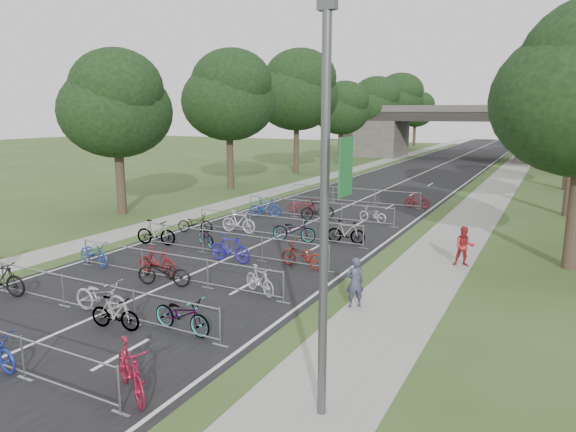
% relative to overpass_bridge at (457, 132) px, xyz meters
% --- Properties ---
extents(road, '(11.00, 140.00, 0.01)m').
position_rel_overpass_bridge_xyz_m(road, '(0.00, -15.00, -3.53)').
color(road, black).
rests_on(road, ground).
extents(sidewalk_right, '(3.00, 140.00, 0.01)m').
position_rel_overpass_bridge_xyz_m(sidewalk_right, '(8.00, -15.00, -3.53)').
color(sidewalk_right, gray).
rests_on(sidewalk_right, ground).
extents(sidewalk_left, '(2.00, 140.00, 0.01)m').
position_rel_overpass_bridge_xyz_m(sidewalk_left, '(-7.50, -15.00, -3.53)').
color(sidewalk_left, gray).
rests_on(sidewalk_left, ground).
extents(lane_markings, '(0.12, 140.00, 0.00)m').
position_rel_overpass_bridge_xyz_m(lane_markings, '(0.00, -15.00, -3.53)').
color(lane_markings, silver).
rests_on(lane_markings, ground).
extents(overpass_bridge, '(31.00, 8.00, 7.05)m').
position_rel_overpass_bridge_xyz_m(overpass_bridge, '(0.00, 0.00, 0.00)').
color(overpass_bridge, '#42403B').
rests_on(overpass_bridge, ground).
extents(lamppost, '(0.61, 0.65, 8.21)m').
position_rel_overpass_bridge_xyz_m(lamppost, '(8.33, -63.00, 0.75)').
color(lamppost, '#4C4C51').
rests_on(lamppost, ground).
extents(tree_left_0, '(6.72, 6.72, 10.25)m').
position_rel_overpass_bridge_xyz_m(tree_left_0, '(-11.39, -49.07, 2.96)').
color(tree_left_0, '#33261C').
rests_on(tree_left_0, ground).
extents(tree_left_1, '(7.56, 7.56, 11.53)m').
position_rel_overpass_bridge_xyz_m(tree_left_1, '(-11.39, -37.07, 3.77)').
color(tree_left_1, '#33261C').
rests_on(tree_left_1, ground).
extents(tree_left_2, '(8.40, 8.40, 12.81)m').
position_rel_overpass_bridge_xyz_m(tree_left_2, '(-11.39, -25.07, 4.58)').
color(tree_left_2, '#33261C').
rests_on(tree_left_2, ground).
extents(tree_right_2, '(6.16, 6.16, 9.39)m').
position_rel_overpass_bridge_xyz_m(tree_right_2, '(13.11, -25.07, 2.41)').
color(tree_right_2, '#33261C').
rests_on(tree_right_2, ground).
extents(tree_left_3, '(6.72, 6.72, 10.25)m').
position_rel_overpass_bridge_xyz_m(tree_left_3, '(-11.39, -13.07, 2.96)').
color(tree_left_3, '#33261C').
rests_on(tree_left_3, ground).
extents(tree_right_3, '(7.17, 7.17, 10.93)m').
position_rel_overpass_bridge_xyz_m(tree_right_3, '(13.11, -13.07, 3.39)').
color(tree_right_3, '#33261C').
rests_on(tree_right_3, ground).
extents(tree_left_4, '(7.56, 7.56, 11.53)m').
position_rel_overpass_bridge_xyz_m(tree_left_4, '(-11.39, -1.07, 3.77)').
color(tree_left_4, '#33261C').
rests_on(tree_left_4, ground).
extents(tree_right_4, '(8.18, 8.18, 12.47)m').
position_rel_overpass_bridge_xyz_m(tree_right_4, '(13.11, -1.07, 4.37)').
color(tree_right_4, '#33261C').
rests_on(tree_right_4, ground).
extents(tree_left_5, '(8.40, 8.40, 12.81)m').
position_rel_overpass_bridge_xyz_m(tree_left_5, '(-11.39, 10.93, 4.58)').
color(tree_left_5, '#33261C').
rests_on(tree_left_5, ground).
extents(tree_right_5, '(6.16, 6.16, 9.39)m').
position_rel_overpass_bridge_xyz_m(tree_right_5, '(13.11, 10.93, 2.41)').
color(tree_right_5, '#33261C').
rests_on(tree_right_5, ground).
extents(tree_left_6, '(6.72, 6.72, 10.25)m').
position_rel_overpass_bridge_xyz_m(tree_left_6, '(-11.39, 22.93, 2.96)').
color(tree_left_6, '#33261C').
rests_on(tree_left_6, ground).
extents(tree_right_6, '(7.17, 7.17, 10.93)m').
position_rel_overpass_bridge_xyz_m(tree_right_6, '(13.11, 22.93, 3.39)').
color(tree_right_6, '#33261C').
rests_on(tree_right_6, ground).
extents(barrier_row_1, '(9.70, 0.08, 1.10)m').
position_rel_overpass_bridge_xyz_m(barrier_row_1, '(0.00, -61.40, -2.99)').
color(barrier_row_1, '#94969B').
rests_on(barrier_row_1, ground).
extents(barrier_row_2, '(9.70, 0.08, 1.10)m').
position_rel_overpass_bridge_xyz_m(barrier_row_2, '(0.00, -57.80, -2.99)').
color(barrier_row_2, '#94969B').
rests_on(barrier_row_2, ground).
extents(barrier_row_3, '(9.70, 0.08, 1.10)m').
position_rel_overpass_bridge_xyz_m(barrier_row_3, '(0.00, -54.00, -2.99)').
color(barrier_row_3, '#94969B').
rests_on(barrier_row_3, ground).
extents(barrier_row_4, '(9.70, 0.08, 1.10)m').
position_rel_overpass_bridge_xyz_m(barrier_row_4, '(0.00, -50.00, -2.99)').
color(barrier_row_4, '#94969B').
rests_on(barrier_row_4, ground).
extents(barrier_row_5, '(9.70, 0.08, 1.10)m').
position_rel_overpass_bridge_xyz_m(barrier_row_5, '(0.00, -45.00, -2.99)').
color(barrier_row_5, '#94969B').
rests_on(barrier_row_5, ground).
extents(barrier_row_6, '(9.70, 0.08, 1.10)m').
position_rel_overpass_bridge_xyz_m(barrier_row_6, '(0.00, -39.00, -2.99)').
color(barrier_row_6, '#94969B').
rests_on(barrier_row_6, ground).
extents(bike_3, '(2.10, 1.59, 1.26)m').
position_rel_overpass_bridge_xyz_m(bike_3, '(4.30, -64.37, -2.90)').
color(bike_3, maroon).
rests_on(bike_3, ground).
extents(bike_4, '(2.11, 1.01, 1.22)m').
position_rel_overpass_bridge_xyz_m(bike_4, '(-4.30, -61.72, -2.92)').
color(bike_4, black).
rests_on(bike_4, ground).
extents(bike_5, '(2.15, 0.77, 1.12)m').
position_rel_overpass_bridge_xyz_m(bike_5, '(0.02, -61.27, -2.97)').
color(bike_5, '#A5A5AD').
rests_on(bike_5, ground).
extents(bike_6, '(1.69, 0.70, 0.98)m').
position_rel_overpass_bridge_xyz_m(bike_6, '(1.29, -61.92, -3.04)').
color(bike_6, '#94969B').
rests_on(bike_6, ground).
extents(bike_7, '(2.09, 0.86, 1.07)m').
position_rel_overpass_bridge_xyz_m(bike_7, '(3.14, -61.18, -3.00)').
color(bike_7, '#94969B').
rests_on(bike_7, ground).
extents(bike_8, '(2.01, 1.00, 1.01)m').
position_rel_overpass_bridge_xyz_m(bike_8, '(-4.30, -57.66, -3.03)').
color(bike_8, '#1C3E9C').
rests_on(bike_8, ground).
extents(bike_9, '(1.81, 0.56, 1.08)m').
position_rel_overpass_bridge_xyz_m(bike_9, '(-1.14, -57.42, -2.99)').
color(bike_9, maroon).
rests_on(bike_9, ground).
extents(bike_10, '(2.16, 1.21, 1.07)m').
position_rel_overpass_bridge_xyz_m(bike_10, '(-0.03, -58.33, -3.00)').
color(bike_10, black).
rests_on(bike_10, ground).
extents(bike_11, '(1.71, 1.13, 1.00)m').
position_rel_overpass_bridge_xyz_m(bike_11, '(3.49, -57.45, -3.03)').
color(bike_11, '#B0B2B9').
rests_on(bike_11, ground).
extents(bike_12, '(2.08, 0.97, 1.21)m').
position_rel_overpass_bridge_xyz_m(bike_12, '(-4.30, -53.96, -2.93)').
color(bike_12, '#94969B').
rests_on(bike_12, ground).
extents(bike_13, '(1.80, 1.43, 0.91)m').
position_rel_overpass_bridge_xyz_m(bike_13, '(-2.10, -53.00, -3.08)').
color(bike_13, '#94969B').
rests_on(bike_13, ground).
extents(bike_14, '(2.01, 0.59, 1.20)m').
position_rel_overpass_bridge_xyz_m(bike_14, '(0.41, -54.70, -2.93)').
color(bike_14, '#231C9E').
rests_on(bike_14, ground).
extents(bike_15, '(2.05, 0.86, 1.05)m').
position_rel_overpass_bridge_xyz_m(bike_15, '(3.43, -54.01, -3.01)').
color(bike_15, maroon).
rests_on(bike_15, ground).
extents(bike_16, '(1.96, 1.25, 0.97)m').
position_rel_overpass_bridge_xyz_m(bike_16, '(-4.30, -51.00, -3.05)').
color(bike_16, black).
rests_on(bike_16, ground).
extents(bike_17, '(1.99, 0.68, 1.17)m').
position_rel_overpass_bridge_xyz_m(bike_17, '(-2.21, -50.06, -2.95)').
color(bike_17, silver).
rests_on(bike_17, ground).
extents(bike_18, '(2.25, 1.06, 1.14)m').
position_rel_overpass_bridge_xyz_m(bike_18, '(1.19, -50.34, -2.96)').
color(bike_18, '#94969B').
rests_on(bike_18, ground).
extents(bike_19, '(1.91, 0.78, 1.12)m').
position_rel_overpass_bridge_xyz_m(bike_19, '(3.57, -49.53, -2.98)').
color(bike_19, '#94969B').
rests_on(bike_19, ground).
extents(bike_20, '(1.99, 1.31, 1.16)m').
position_rel_overpass_bridge_xyz_m(bike_20, '(-3.03, -45.86, -2.95)').
color(bike_20, navy).
rests_on(bike_20, ground).
extents(bike_21, '(1.99, 0.85, 1.02)m').
position_rel_overpass_bridge_xyz_m(bike_21, '(-1.49, -44.00, -3.03)').
color(bike_21, maroon).
rests_on(bike_21, ground).
extents(bike_22, '(1.96, 1.53, 1.19)m').
position_rel_overpass_bridge_xyz_m(bike_22, '(0.05, -45.10, -2.94)').
color(bike_22, black).
rests_on(bike_22, ground).
extents(bike_23, '(1.87, 1.03, 0.93)m').
position_rel_overpass_bridge_xyz_m(bike_23, '(3.15, -44.34, -3.07)').
color(bike_23, silver).
rests_on(bike_23, ground).
extents(bike_27, '(1.69, 0.58, 1.00)m').
position_rel_overpass_bridge_xyz_m(bike_27, '(4.30, -38.72, -3.04)').
color(bike_27, maroon).
rests_on(bike_27, ground).
extents(pedestrian_a, '(0.72, 0.69, 1.66)m').
position_rel_overpass_bridge_xyz_m(pedestrian_a, '(6.80, -57.04, -2.70)').
color(pedestrian_a, '#32344C').
rests_on(pedestrian_a, ground).
extents(pedestrian_b, '(0.94, 0.82, 1.64)m').
position_rel_overpass_bridge_xyz_m(pedestrian_b, '(9.16, -50.71, -2.72)').
color(pedestrian_b, maroon).
rests_on(pedestrian_b, ground).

